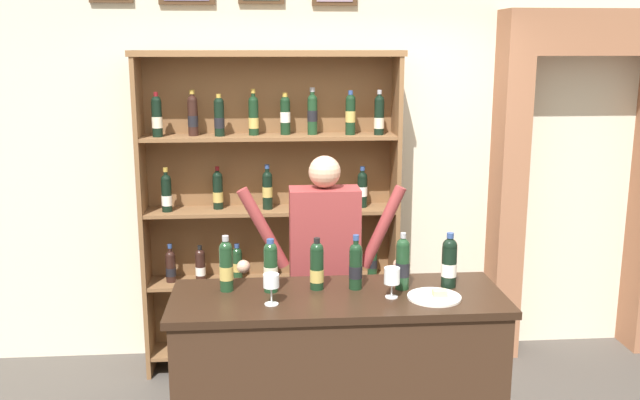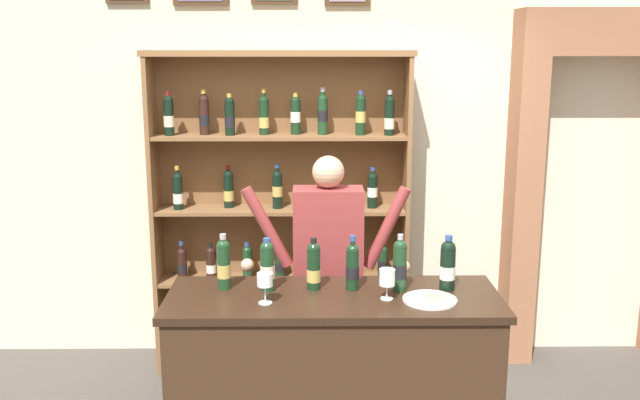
# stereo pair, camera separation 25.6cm
# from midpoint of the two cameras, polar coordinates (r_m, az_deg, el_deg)

# --- Properties ---
(back_wall) EXTENTS (12.00, 0.19, 3.42)m
(back_wall) POSITION_cam_midpoint_polar(r_m,az_deg,el_deg) (5.14, 1.99, 6.12)
(back_wall) COLOR beige
(back_wall) RESTS_ON ground
(wine_shelf) EXTENTS (1.80, 0.31, 2.25)m
(wine_shelf) POSITION_cam_midpoint_polar(r_m,az_deg,el_deg) (4.90, -1.73, -0.44)
(wine_shelf) COLOR brown
(wine_shelf) RESTS_ON ground
(archway_doorway) EXTENTS (1.29, 0.45, 2.52)m
(archway_doorway) POSITION_cam_midpoint_polar(r_m,az_deg,el_deg) (5.49, 22.77, 2.34)
(archway_doorway) COLOR #9E6647
(archway_doorway) RESTS_ON ground
(tasting_counter) EXTENTS (1.71, 0.62, 1.02)m
(tasting_counter) POSITION_cam_midpoint_polar(r_m,az_deg,el_deg) (3.83, 3.07, -14.98)
(tasting_counter) COLOR #382316
(tasting_counter) RESTS_ON ground
(shopkeeper) EXTENTS (1.03, 0.22, 1.64)m
(shopkeeper) POSITION_cam_midpoint_polar(r_m,az_deg,el_deg) (4.25, 2.38, -4.87)
(shopkeeper) COLOR #2D3347
(shopkeeper) RESTS_ON ground
(tasting_bottle_vin_santo) EXTENTS (0.07, 0.07, 0.30)m
(tasting_bottle_vin_santo) POSITION_cam_midpoint_polar(r_m,az_deg,el_deg) (3.69, -5.87, -5.16)
(tasting_bottle_vin_santo) COLOR #19381E
(tasting_bottle_vin_santo) RESTS_ON tasting_counter
(tasting_bottle_brunello) EXTENTS (0.07, 0.07, 0.28)m
(tasting_bottle_brunello) POSITION_cam_midpoint_polar(r_m,az_deg,el_deg) (3.65, -2.30, -5.31)
(tasting_bottle_brunello) COLOR #19381E
(tasting_bottle_brunello) RESTS_ON tasting_counter
(tasting_bottle_rosso) EXTENTS (0.07, 0.07, 0.28)m
(tasting_bottle_rosso) POSITION_cam_midpoint_polar(r_m,az_deg,el_deg) (3.67, 1.49, -5.37)
(tasting_bottle_rosso) COLOR black
(tasting_bottle_rosso) RESTS_ON tasting_counter
(tasting_bottle_bianco) EXTENTS (0.07, 0.07, 0.29)m
(tasting_bottle_bianco) POSITION_cam_midpoint_polar(r_m,az_deg,el_deg) (3.68, 4.67, -5.37)
(tasting_bottle_bianco) COLOR black
(tasting_bottle_bianco) RESTS_ON tasting_counter
(tasting_bottle_prosecco) EXTENTS (0.07, 0.07, 0.30)m
(tasting_bottle_prosecco) POSITION_cam_midpoint_polar(r_m,az_deg,el_deg) (3.68, 8.50, -5.24)
(tasting_bottle_prosecco) COLOR #19381E
(tasting_bottle_prosecco) RESTS_ON tasting_counter
(tasting_bottle_chianti) EXTENTS (0.08, 0.08, 0.30)m
(tasting_bottle_chianti) POSITION_cam_midpoint_polar(r_m,az_deg,el_deg) (3.74, 12.29, -5.17)
(tasting_bottle_chianti) COLOR black
(tasting_bottle_chianti) RESTS_ON tasting_counter
(wine_glass_right) EXTENTS (0.08, 0.08, 0.16)m
(wine_glass_right) POSITION_cam_midpoint_polar(r_m,az_deg,el_deg) (3.56, 7.54, -6.40)
(wine_glass_right) COLOR silver
(wine_glass_right) RESTS_ON tasting_counter
(wine_glass_center) EXTENTS (0.08, 0.08, 0.16)m
(wine_glass_center) POSITION_cam_midpoint_polar(r_m,az_deg,el_deg) (3.48, -2.38, -6.65)
(wine_glass_center) COLOR silver
(wine_glass_center) RESTS_ON tasting_counter
(cheese_plate) EXTENTS (0.27, 0.27, 0.04)m
(cheese_plate) POSITION_cam_midpoint_polar(r_m,az_deg,el_deg) (3.60, 11.01, -7.95)
(cheese_plate) COLOR white
(cheese_plate) RESTS_ON tasting_counter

